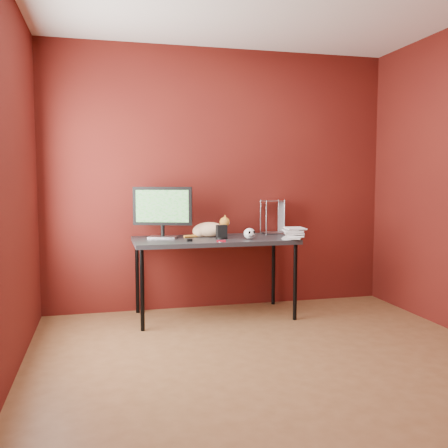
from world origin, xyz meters
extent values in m
cube|color=brown|center=(0.00, 0.00, 0.00)|extent=(3.50, 3.50, 0.01)
cube|color=#49110D|center=(0.00, 1.75, 1.30)|extent=(3.50, 0.02, 2.60)
cube|color=#49110D|center=(-1.75, 0.00, 1.30)|extent=(0.02, 3.50, 2.60)
cube|color=black|center=(-0.15, 1.37, 0.73)|extent=(1.50, 0.70, 0.04)
cylinder|color=black|center=(-0.85, 1.07, 0.35)|extent=(0.04, 0.04, 0.71)
cylinder|color=black|center=(0.55, 1.07, 0.35)|extent=(0.04, 0.04, 0.71)
cylinder|color=black|center=(-0.85, 1.67, 0.35)|extent=(0.04, 0.04, 0.71)
cylinder|color=black|center=(0.55, 1.67, 0.35)|extent=(0.04, 0.04, 0.71)
cube|color=#ADAEB2|center=(-0.62, 1.47, 0.76)|extent=(0.30, 0.25, 0.02)
cylinder|color=black|center=(-0.62, 1.47, 0.82)|extent=(0.04, 0.04, 0.11)
cube|color=black|center=(-0.62, 1.47, 1.05)|extent=(0.54, 0.22, 0.36)
cube|color=#124615|center=(-0.62, 1.47, 1.05)|extent=(0.47, 0.17, 0.30)
ellipsoid|color=orange|center=(-0.17, 1.49, 0.82)|extent=(0.32, 0.20, 0.14)
ellipsoid|color=orange|center=(-0.26, 1.50, 0.81)|extent=(0.16, 0.15, 0.11)
sphere|color=white|center=(-0.08, 1.47, 0.80)|extent=(0.10, 0.10, 0.10)
sphere|color=#C78026|center=(-0.02, 1.46, 0.89)|extent=(0.10, 0.10, 0.10)
cone|color=#C78026|center=(-0.02, 1.44, 0.94)|extent=(0.03, 0.03, 0.04)
cone|color=#C78026|center=(-0.02, 1.49, 0.94)|extent=(0.03, 0.03, 0.04)
cylinder|color=red|center=(-0.04, 1.47, 0.85)|extent=(0.07, 0.07, 0.01)
cylinder|color=#C78026|center=(-0.35, 1.47, 0.76)|extent=(0.16, 0.07, 0.03)
ellipsoid|color=white|center=(0.15, 1.21, 0.80)|extent=(0.11, 0.11, 0.10)
ellipsoid|color=black|center=(0.13, 1.16, 0.82)|extent=(0.03, 0.01, 0.03)
ellipsoid|color=black|center=(0.17, 1.16, 0.82)|extent=(0.03, 0.01, 0.03)
cube|color=black|center=(0.15, 1.16, 0.79)|extent=(0.06, 0.01, 0.01)
cylinder|color=black|center=(-0.09, 1.31, 0.76)|extent=(0.11, 0.11, 0.02)
cube|color=black|center=(-0.09, 1.31, 0.82)|extent=(0.09, 0.08, 0.11)
imported|color=beige|center=(0.48, 1.18, 0.87)|extent=(0.27, 0.29, 0.23)
imported|color=beige|center=(0.48, 1.18, 1.10)|extent=(0.25, 0.28, 0.23)
imported|color=beige|center=(0.48, 1.18, 1.33)|extent=(0.24, 0.28, 0.23)
imported|color=beige|center=(0.48, 1.18, 1.57)|extent=(0.22, 0.26, 0.23)
imported|color=beige|center=(0.48, 1.18, 1.80)|extent=(0.20, 0.25, 0.23)
cylinder|color=#ADAEB2|center=(0.42, 1.55, 0.92)|extent=(0.01, 0.01, 0.34)
cylinder|color=#ADAEB2|center=(0.62, 1.55, 0.92)|extent=(0.01, 0.01, 0.34)
cylinder|color=#ADAEB2|center=(0.42, 1.71, 0.92)|extent=(0.01, 0.01, 0.34)
cylinder|color=#ADAEB2|center=(0.62, 1.71, 0.92)|extent=(0.01, 0.01, 0.34)
cube|color=#ADAEB2|center=(0.52, 1.63, 0.76)|extent=(0.21, 0.17, 0.01)
cube|color=#ADAEB2|center=(0.52, 1.63, 1.08)|extent=(0.21, 0.17, 0.01)
cube|color=maroon|center=(-0.15, 1.08, 0.76)|extent=(0.08, 0.03, 0.02)
cube|color=black|center=(-0.42, 1.18, 0.76)|extent=(0.05, 0.03, 0.02)
cylinder|color=#ADAEB2|center=(-0.16, 1.08, 0.75)|extent=(0.04, 0.04, 0.00)
camera|label=1|loc=(-1.17, -3.18, 1.31)|focal=40.00mm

